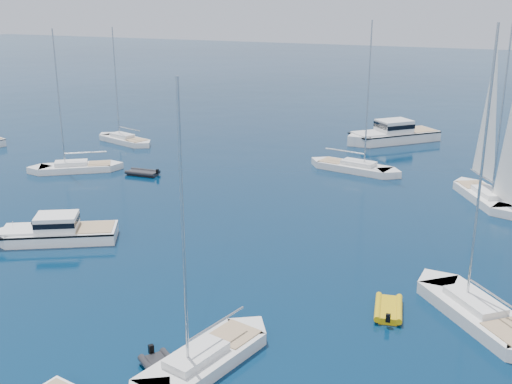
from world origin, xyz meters
The scene contains 11 objects.
motor_cruiser_centre centered at (-11.60, 14.15, 0.00)m, with size 2.92×9.56×2.51m, color white, non-canonical shape.
motor_cruiser_distant centered at (3.80, 55.38, 0.00)m, with size 3.90×12.73×3.34m, color silver, non-canonical shape.
sailboat_fore centered at (5.67, 4.34, 0.00)m, with size 2.54×9.76×14.35m, color silver, non-canonical shape.
sailboat_mid_r centered at (17.26, 14.38, 0.00)m, with size 2.86×11.02×16.20m, color white, non-canonical shape.
sailboat_mid_l centered at (-22.41, 29.60, 0.00)m, with size 2.55×9.79×14.40m, color white, non-canonical shape.
sailboat_centre centered at (3.17, 40.90, 0.00)m, with size 2.69×10.35×15.21m, color silver, non-canonical shape.
sailboat_sails_r centered at (15.95, 36.14, 0.00)m, with size 2.72×10.47×15.39m, color white, non-canonical shape.
sailboat_far_l centered at (-25.32, 42.08, 0.00)m, with size 2.46×9.45×13.89m, color white, non-canonical shape.
tender_yellow centered at (12.60, 13.18, 0.00)m, with size 1.79×3.18×0.95m, color #C39F0B, non-canonical shape.
tender_grey_near centered at (4.31, 3.08, 0.00)m, with size 1.75×3.08×0.95m, color black, non-canonical shape.
tender_grey_far centered at (-15.47, 31.10, 0.00)m, with size 1.85×3.31×0.95m, color black, non-canonical shape.
Camera 1 is at (18.32, -18.12, 16.89)m, focal length 43.68 mm.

